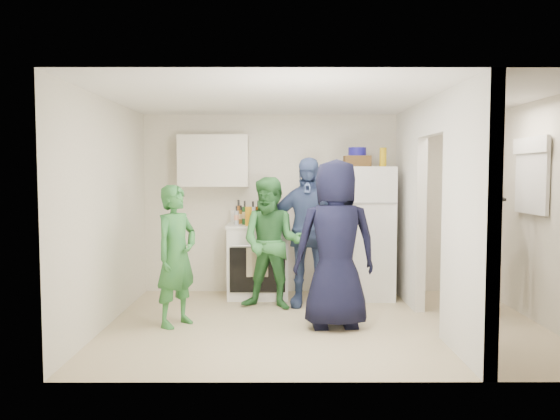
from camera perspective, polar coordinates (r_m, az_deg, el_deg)
The scene contains 38 objects.
floor at distance 6.24m, azimuth 4.63°, elevation -11.79°, with size 4.80×4.80×0.00m, color tan.
wall_back at distance 7.71m, azimuth 3.64°, elevation 0.65°, with size 4.80×4.80×0.00m, color silver.
wall_front at distance 4.34m, azimuth 6.58°, elevation -1.87°, with size 4.80×4.80×0.00m, color silver.
wall_left at distance 6.29m, azimuth -17.64°, elevation -0.25°, with size 3.40×3.40×0.00m, color silver.
wall_right at distance 6.67m, azimuth 25.72°, elevation -0.23°, with size 3.40×3.40×0.00m, color silver.
ceiling at distance 6.06m, azimuth 4.76°, elevation 11.61°, with size 4.80×4.80×0.00m, color white.
partition_pier_back at distance 7.30m, azimuth 13.39°, elevation 0.37°, with size 0.12×1.20×2.50m, color silver.
partition_pier_front at distance 5.19m, azimuth 19.06°, elevation -1.11°, with size 0.12×1.20×2.50m, color silver.
partition_header at distance 6.25m, azimuth 15.93°, elevation 9.39°, with size 0.12×1.00×0.40m, color silver.
stove at distance 7.46m, azimuth -2.27°, elevation -5.29°, with size 0.83×0.69×0.99m, color white.
upper_cabinet at distance 7.56m, azimuth -6.94°, elevation 5.11°, with size 0.95×0.34×0.70m, color silver.
fridge at distance 7.46m, azimuth 8.81°, elevation -2.32°, with size 0.73×0.71×1.77m, color white.
wicker_basket at distance 7.45m, azimuth 8.07°, elevation 5.06°, with size 0.35×0.25×0.15m, color brown.
blue_bowl at distance 7.46m, azimuth 8.07°, elevation 6.06°, with size 0.24×0.24×0.11m, color navy.
yellow_cup_stack_top at distance 7.36m, azimuth 10.71°, elevation 5.44°, with size 0.09×0.09×0.25m, color gold.
wall_clock at distance 7.69m, azimuth 4.04°, elevation 3.99°, with size 0.22×0.22×0.03m, color white.
spice_shelf at distance 7.66m, azimuth 3.67°, elevation 1.38°, with size 0.35×0.08×0.03m, color olive.
nook_window at distance 6.83m, azimuth 24.93°, elevation 3.24°, with size 0.03×0.70×0.80m, color black.
nook_window_frame at distance 6.82m, azimuth 24.82°, elevation 3.25°, with size 0.04×0.76×0.86m, color white.
nook_valance at distance 6.82m, azimuth 24.71°, elevation 6.19°, with size 0.04×0.82×0.18m, color white.
yellow_cup_stack_stove at distance 7.17m, azimuth -3.31°, elevation -0.65°, with size 0.09×0.09×0.25m, color orange.
red_cup at distance 7.18m, azimuth -0.59°, elevation -1.16°, with size 0.09×0.09×0.12m, color #AD0B10.
person_green_left at distance 6.12m, azimuth -10.78°, elevation -4.70°, with size 0.57×0.37×1.55m, color #357A30.
person_green_center at distance 6.76m, azimuth -0.87°, elevation -3.49°, with size 0.79×0.62×1.63m, color #35793B.
person_denim at distance 6.89m, azimuth 2.89°, elevation -2.31°, with size 1.10×0.46×1.88m, color navy.
person_navy at distance 5.94m, azimuth 5.83°, elevation -3.56°, with size 0.90×0.58×1.83m, color black.
person_nook at distance 6.74m, azimuth 19.94°, elevation -3.90°, with size 1.03×0.59×1.59m, color black.
bottle_a at distance 7.52m, azimuth -4.35°, elevation -0.16°, with size 0.08×0.08×0.32m, color brown.
bottle_b at distance 7.33m, azimuth -3.71°, elevation -0.28°, with size 0.07×0.07×0.32m, color #194C1E.
bottle_c at distance 7.52m, azimuth -2.84°, elevation -0.24°, with size 0.08×0.08×0.30m, color silver.
bottle_d at distance 7.33m, azimuth -2.28°, elevation -0.28°, with size 0.08×0.08×0.32m, color #5C3710.
bottle_e at distance 7.55m, azimuth -1.44°, elevation -0.22°, with size 0.06×0.06×0.30m, color silver.
bottle_f at distance 7.38m, azimuth -1.01°, elevation -0.28°, with size 0.06×0.06×0.31m, color #14371B.
bottle_g at distance 7.53m, azimuth -0.32°, elevation -0.17°, with size 0.06×0.06×0.32m, color olive.
bottle_h at distance 7.27m, azimuth -4.56°, elevation -0.58°, with size 0.06×0.06×0.25m, color #A1A4AC.
bottle_i at distance 7.47m, azimuth -1.80°, elevation -0.36°, with size 0.08×0.08×0.28m, color #59270F.
bottle_j at distance 7.27m, azimuth 0.15°, elevation -0.36°, with size 0.08×0.08×0.31m, color #2C5D1F.
bottle_k at distance 7.45m, azimuth -4.10°, elevation -0.48°, with size 0.07×0.07×0.25m, color brown.
Camera 1 is at (-0.51, -5.99, 1.68)m, focal length 35.00 mm.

